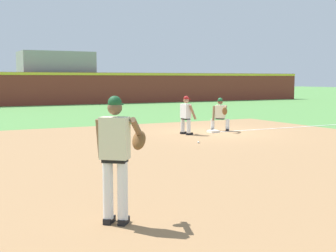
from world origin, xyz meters
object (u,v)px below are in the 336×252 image
at_px(pitcher, 117,152).
at_px(baserunner, 186,114).
at_px(first_baseman, 220,113).
at_px(first_base_bag, 213,131).
at_px(baseball, 198,142).

bearing_deg(pitcher, baserunner, 55.24).
bearing_deg(first_baseman, pitcher, -130.60).
bearing_deg(first_baseman, first_base_bag, -151.41).
height_order(first_base_bag, pitcher, pitcher).
xyz_separation_m(pitcher, baserunner, (6.24, 8.99, -0.27)).
distance_m(first_base_bag, pitcher, 11.85).
bearing_deg(baserunner, pitcher, -124.76).
bearing_deg(first_base_bag, baseball, -131.45).
bearing_deg(baseball, baserunner, 70.01).
height_order(first_base_bag, baseball, first_base_bag).
xyz_separation_m(first_baseman, baserunner, (-1.80, -0.39, 0.06)).
bearing_deg(pitcher, first_baseman, 49.40).
height_order(pitcher, baserunner, pitcher).
relative_size(first_base_bag, pitcher, 0.20).
distance_m(baseball, pitcher, 8.68).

